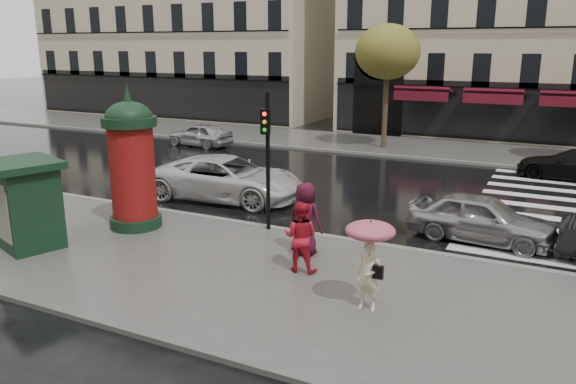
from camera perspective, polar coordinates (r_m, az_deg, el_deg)
The scene contains 17 objects.
ground at distance 14.46m, azimuth -3.99°, elevation -7.85°, with size 160.00×160.00×0.00m, color black.
near_sidewalk at distance 14.04m, azimuth -5.04°, elevation -8.32°, with size 90.00×7.00×0.12m, color #474744.
far_sidewalk at distance 31.71m, azimuth 13.66°, elevation 4.34°, with size 90.00×6.00×0.12m, color #474744.
near_kerb at distance 16.92m, azimuth 1.15°, elevation -4.16°, with size 90.00×0.25×0.14m, color slate.
far_kerb at distance 28.84m, azimuth 12.30°, elevation 3.43°, with size 90.00×0.25×0.14m, color slate.
zebra_crossing at distance 21.81m, azimuth 23.38°, elevation -1.23°, with size 3.60×11.75×0.01m, color silver.
tree_far_left at distance 30.78m, azimuth 10.09°, elevation 13.80°, with size 3.40×3.40×6.64m.
woman_umbrella at distance 11.76m, azimuth 8.29°, elevation -5.90°, with size 1.04×1.04×1.99m.
woman_red at distance 13.74m, azimuth 1.29°, elevation -4.56°, with size 0.86×0.67×1.77m, color red.
man_burgundy at distance 14.82m, azimuth 1.75°, elevation -2.73°, with size 0.96×0.62×1.96m, color #420D1F.
morris_column at distance 17.46m, azimuth -15.58°, elevation 3.11°, with size 1.61×1.61×4.33m.
traffic_light at distance 16.44m, azimuth -2.15°, elevation 4.46°, with size 0.29×0.40×4.12m.
newsstand at distance 16.91m, azimuth -25.06°, elevation -0.99°, with size 2.46×2.27×2.43m.
car_silver at distance 17.15m, azimuth 19.04°, elevation -2.51°, with size 1.66×4.12×1.40m, color #99989C.
car_white at distance 20.73m, azimuth -6.27°, elevation 1.39°, with size 2.64×5.74×1.59m, color silver.
car_black at distance 26.60m, azimuth 27.11°, elevation 2.50°, with size 1.84×4.52×1.31m, color black.
car_far_silver at distance 32.06m, azimuth -8.95°, elevation 5.77°, with size 1.56×3.87×1.32m, color #B8B8BD.
Camera 1 is at (6.83, -11.48, 5.54)m, focal length 35.00 mm.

